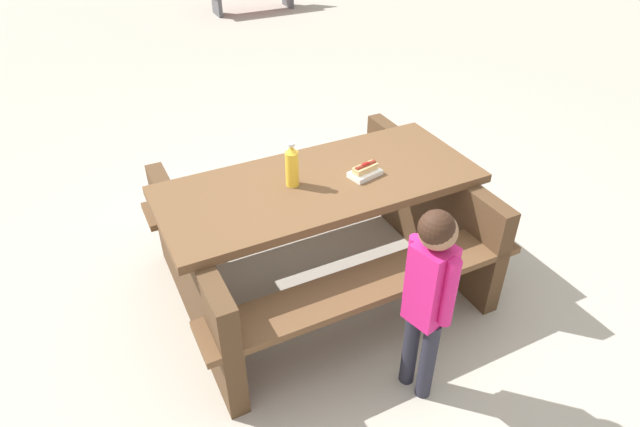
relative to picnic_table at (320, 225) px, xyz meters
The scene contains 5 objects.
ground_plane 0.44m from the picnic_table, ahead, with size 30.00×30.00×0.00m, color #ADA599.
picnic_table is the anchor object (origin of this frame).
soda_bottle 0.45m from the picnic_table, 156.78° to the left, with size 0.07×0.07×0.26m.
hotdog_tray 0.42m from the picnic_table, 28.50° to the right, with size 0.18×0.11×0.08m.
child_in_coat 0.97m from the picnic_table, 98.42° to the right, with size 0.17×0.27×1.09m.
Camera 1 is at (-1.64, -1.98, 2.33)m, focal length 30.41 mm.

